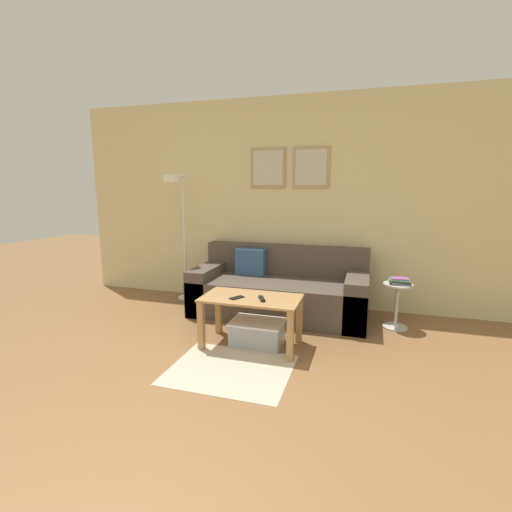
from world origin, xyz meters
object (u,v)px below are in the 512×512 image
Objects in this scene: book_stack at (400,281)px; cell_phone at (237,298)px; coffee_table at (251,308)px; floor_lamp at (177,211)px; couch at (279,291)px; storage_bin at (257,332)px; remote_control at (262,299)px; side_table at (397,302)px.

cell_phone is at bearing -147.18° from book_stack.
floor_lamp reaches higher than coffee_table.
storage_bin is (0.01, -0.92, -0.16)m from couch.
coffee_table is 0.17m from remote_control.
book_stack is 1.62× the size of cell_phone.
coffee_table is at bearing -38.36° from floor_lamp.
coffee_table is at bearing -134.09° from storage_bin.
storage_bin is 1.54m from side_table.
side_table is 2.13× the size of book_stack.
book_stack is 1.51× the size of remote_control.
remote_control is at bearing 35.86° from cell_phone.
couch is at bearing 113.00° from cell_phone.
couch is 0.97m from coffee_table.
cell_phone is (-1.46, -0.94, -0.03)m from book_stack.
side_table is at bearing 10.37° from remote_control.
coffee_table is at bearing 129.26° from remote_control.
side_table is at bearing 64.67° from cell_phone.
coffee_table is 0.56× the size of floor_lamp.
couch reaches higher than side_table.
couch is 1.23× the size of floor_lamp.
cell_phone is at bearing -149.42° from coffee_table.
floor_lamp reaches higher than storage_bin.
storage_bin is (0.05, 0.05, -0.26)m from coffee_table.
side_table is at bearing -3.25° from floor_lamp.
coffee_table is 6.50× the size of cell_phone.
side_table is 3.46× the size of cell_phone.
floor_lamp is (-1.33, 0.06, 0.91)m from couch.
floor_lamp is 1.76m from cell_phone.
couch is 1.33m from book_stack.
couch is at bearing 87.68° from coffee_table.
coffee_table reaches higher than storage_bin.
book_stack reaches higher than remote_control.
storage_bin is at bearing -147.54° from book_stack.
couch reaches higher than coffee_table.
floor_lamp is 1.91m from remote_control.
cell_phone is at bearing -98.56° from couch.
book_stack is (1.30, 0.83, 0.40)m from storage_bin.
remote_control is at bearing -142.66° from side_table.
side_table is 1.54m from remote_control.
couch is at bearing 90.44° from storage_bin.
remote_control is at bearing -54.54° from storage_bin.
floor_lamp is at bearing 141.64° from coffee_table.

